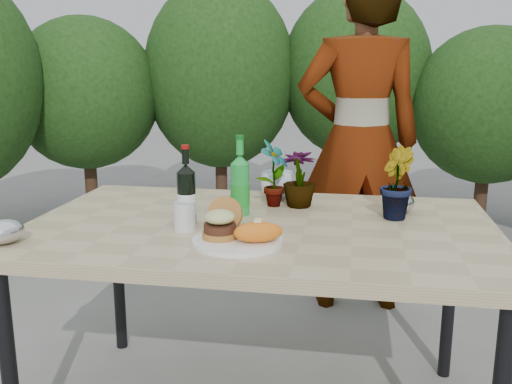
% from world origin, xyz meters
% --- Properties ---
extents(patio_table, '(1.60, 1.00, 0.75)m').
position_xyz_m(patio_table, '(0.00, 0.00, 0.69)').
color(patio_table, tan).
rests_on(patio_table, ground).
extents(shrub_hedge, '(6.79, 5.09, 2.15)m').
position_xyz_m(shrub_hedge, '(0.31, 1.58, 1.13)').
color(shrub_hedge, '#382316').
rests_on(shrub_hedge, ground).
extents(dinner_plate, '(0.28, 0.28, 0.01)m').
position_xyz_m(dinner_plate, '(-0.03, -0.23, 0.76)').
color(dinner_plate, white).
rests_on(dinner_plate, patio_table).
extents(burger_stack, '(0.11, 0.16, 0.11)m').
position_xyz_m(burger_stack, '(-0.09, -0.21, 0.81)').
color(burger_stack, '#B7722D').
rests_on(burger_stack, dinner_plate).
extents(sweet_potato, '(0.17, 0.12, 0.06)m').
position_xyz_m(sweet_potato, '(0.04, -0.25, 0.80)').
color(sweet_potato, orange).
rests_on(sweet_potato, dinner_plate).
extents(grilled_veg, '(0.08, 0.05, 0.03)m').
position_xyz_m(grilled_veg, '(-0.01, -0.14, 0.78)').
color(grilled_veg, olive).
rests_on(grilled_veg, dinner_plate).
extents(wine_bottle, '(0.07, 0.07, 0.27)m').
position_xyz_m(wine_bottle, '(-0.25, -0.05, 0.85)').
color(wine_bottle, black).
rests_on(wine_bottle, patio_table).
extents(sparkling_water, '(0.07, 0.07, 0.29)m').
position_xyz_m(sparkling_water, '(-0.09, 0.11, 0.86)').
color(sparkling_water, green).
rests_on(sparkling_water, patio_table).
extents(plastic_cup, '(0.07, 0.07, 0.09)m').
position_xyz_m(plastic_cup, '(-0.23, -0.12, 0.80)').
color(plastic_cup, silver).
rests_on(plastic_cup, patio_table).
extents(seedling_left, '(0.14, 0.16, 0.26)m').
position_xyz_m(seedling_left, '(0.01, 0.25, 0.88)').
color(seedling_left, '#2A6020').
rests_on(seedling_left, patio_table).
extents(seedling_mid, '(0.14, 0.16, 0.25)m').
position_xyz_m(seedling_mid, '(0.46, 0.16, 0.88)').
color(seedling_mid, '#29561D').
rests_on(seedling_mid, patio_table).
extents(seedling_right, '(0.15, 0.15, 0.22)m').
position_xyz_m(seedling_right, '(0.11, 0.26, 0.86)').
color(seedling_right, '#2A6020').
rests_on(seedling_right, patio_table).
extents(blue_bowl, '(0.16, 0.16, 0.11)m').
position_xyz_m(blue_bowl, '(0.01, 0.39, 0.80)').
color(blue_bowl, white).
rests_on(blue_bowl, patio_table).
extents(foil_packet_left, '(0.17, 0.17, 0.08)m').
position_xyz_m(foil_packet_left, '(-0.74, -0.35, 0.79)').
color(foil_packet_left, '#BABCC2').
rests_on(foil_packet_left, patio_table).
extents(foil_packet_right, '(0.13, 0.15, 0.08)m').
position_xyz_m(foil_packet_right, '(0.48, 0.24, 0.79)').
color(foil_packet_right, '#B4B7BC').
rests_on(foil_packet_right, patio_table).
extents(person, '(0.71, 0.53, 1.77)m').
position_xyz_m(person, '(0.34, 1.11, 0.89)').
color(person, '#8F5C47').
rests_on(person, ground).
extents(terracotta_pot, '(0.17, 0.17, 0.14)m').
position_xyz_m(terracotta_pot, '(-1.57, 2.06, 0.07)').
color(terracotta_pot, '#AB552C').
rests_on(terracotta_pot, ground).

